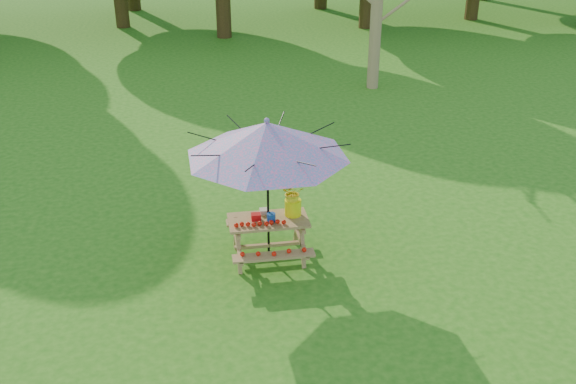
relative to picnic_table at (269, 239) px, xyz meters
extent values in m
cylinder|color=#987B53|center=(4.13, 8.54, 1.92)|extent=(0.37, 0.37, 4.49)
cube|color=olive|center=(0.00, 0.00, 0.32)|extent=(1.20, 0.62, 0.04)
cube|color=olive|center=(0.00, -0.55, 0.03)|extent=(1.20, 0.22, 0.04)
cube|color=olive|center=(0.00, 0.55, 0.03)|extent=(1.20, 0.22, 0.04)
cylinder|color=black|center=(0.00, 0.00, 0.80)|extent=(0.04, 0.04, 2.25)
cone|color=#2080B9|center=(0.00, 0.00, 1.62)|extent=(3.10, 3.10, 0.51)
sphere|color=#2080B9|center=(0.00, 0.00, 1.91)|extent=(0.08, 0.08, 0.08)
cube|color=red|center=(-0.18, 0.01, 0.39)|extent=(0.14, 0.12, 0.10)
cylinder|color=#1546AF|center=(0.03, -0.07, 0.41)|extent=(0.13, 0.13, 0.13)
cube|color=beige|center=(-0.04, 0.20, 0.38)|extent=(0.13, 0.13, 0.07)
cylinder|color=#FDFF0D|center=(0.39, 0.08, 0.47)|extent=(0.25, 0.25, 0.25)
imported|color=yellow|center=(0.39, 0.08, 0.73)|extent=(0.38, 0.34, 0.38)
camera|label=1|loc=(-1.10, -8.41, 4.90)|focal=40.00mm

